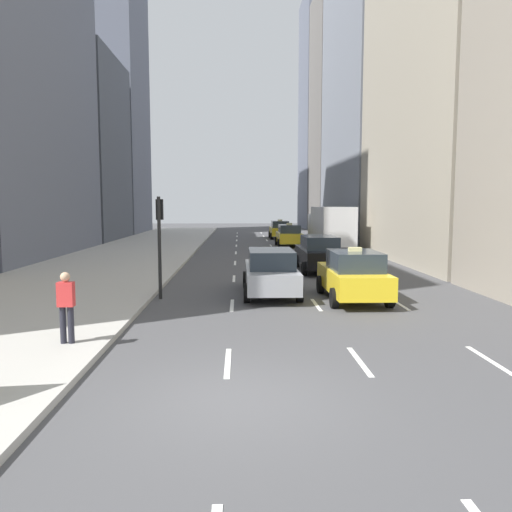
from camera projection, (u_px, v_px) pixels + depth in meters
The scene contains 13 objects.
ground_plane at pixel (237, 400), 8.53m from camera, with size 160.00×160.00×0.00m, color #474749.
sidewalk_left at pixel (139, 251), 35.13m from camera, with size 8.00×66.00×0.15m, color #ADAAA3.
lane_markings at pixel (280, 257), 31.48m from camera, with size 5.72×56.00×0.01m.
building_row_left at pixel (39, 44), 35.02m from camera, with size 6.00×54.71×33.82m.
building_row_right at pixel (380, 64), 42.15m from camera, with size 6.00×67.98×33.26m.
taxi_lead at pixel (289, 235), 39.68m from camera, with size 2.02×4.40×1.87m.
taxi_second at pixel (353, 275), 17.30m from camera, with size 2.02×4.40×1.87m.
taxi_third at pixel (280, 230), 48.72m from camera, with size 2.02×4.40×1.87m.
sedan_black_near at pixel (319, 253), 24.83m from camera, with size 2.02×4.98×1.78m.
sedan_silver_behind at pixel (271, 272), 18.35m from camera, with size 2.02×4.93×1.69m.
box_truck at pixel (330, 226), 37.11m from camera, with size 2.58×8.40×3.15m.
pedestrian_near_curb at pixel (66, 304), 11.37m from camera, with size 0.36×0.22×1.65m.
traffic_light_pole at pixel (160, 231), 17.49m from camera, with size 0.24×0.42×3.60m.
Camera 1 is at (0.05, -8.23, 3.33)m, focal length 35.00 mm.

